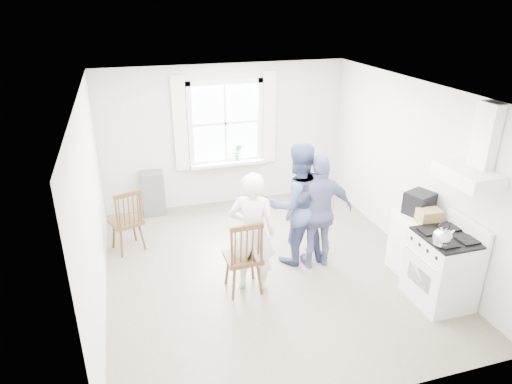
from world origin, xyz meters
name	(u,v)px	position (x,y,z in m)	size (l,w,h in m)	color
room_shell	(267,186)	(0.00, 0.00, 1.30)	(4.62, 5.12, 2.64)	#786E5C
window_assembly	(226,128)	(0.00, 2.45, 1.46)	(1.88, 0.24, 1.70)	white
range_hood	(474,162)	(2.07, -1.35, 1.90)	(0.45, 0.76, 0.94)	white
shelf_unit	(153,193)	(-1.40, 2.33, 0.40)	(0.40, 0.30, 0.80)	slate
gas_stove	(442,268)	(1.91, -1.35, 0.48)	(0.68, 0.76, 1.12)	silver
kettle	(442,237)	(1.69, -1.51, 1.05)	(0.22, 0.22, 0.32)	silver
low_cabinet	(414,243)	(1.98, -0.65, 0.45)	(0.50, 0.55, 0.90)	white
stereo_stack	(419,203)	(2.00, -0.61, 1.06)	(0.44, 0.42, 0.31)	black
cardboard_box	(429,217)	(1.96, -0.90, 1.00)	(0.30, 0.21, 0.19)	olive
windsor_chair_a	(128,215)	(-1.86, 1.06, 0.63)	(0.56, 0.55, 1.03)	#422815
windsor_chair_b	(245,251)	(-0.45, -0.51, 0.66)	(0.47, 0.46, 1.08)	#422815
person_left	(253,233)	(-0.32, -0.38, 0.84)	(0.61, 0.61, 1.68)	silver
person_mid	(297,204)	(0.49, 0.12, 0.92)	(0.89, 0.89, 1.83)	#404B77
person_right	(319,212)	(0.75, -0.09, 0.85)	(1.00, 1.00, 1.70)	navy
potted_plant	(238,153)	(0.19, 2.36, 1.01)	(0.18, 0.18, 0.32)	#377C3E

